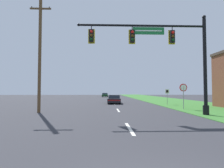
{
  "coord_description": "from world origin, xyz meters",
  "views": [
    {
      "loc": [
        -1.15,
        -2.49,
        1.83
      ],
      "look_at": [
        0.0,
        30.58,
        3.15
      ],
      "focal_mm": 28.0,
      "sensor_mm": 36.0,
      "label": 1
    }
  ],
  "objects_px": {
    "far_car": "(105,95)",
    "stop_sign": "(183,91)",
    "signal_mast": "(169,52)",
    "car_ahead": "(114,99)",
    "route_sign_post": "(167,93)",
    "utility_pole_near": "(40,53)"
  },
  "relations": [
    {
      "from": "signal_mast",
      "to": "stop_sign",
      "type": "relative_size",
      "value": 3.97
    },
    {
      "from": "stop_sign",
      "to": "route_sign_post",
      "type": "relative_size",
      "value": 1.23
    },
    {
      "from": "car_ahead",
      "to": "stop_sign",
      "type": "xyz_separation_m",
      "value": [
        6.47,
        -8.58,
        1.26
      ]
    },
    {
      "from": "far_car",
      "to": "stop_sign",
      "type": "bearing_deg",
      "value": -77.82
    },
    {
      "from": "far_car",
      "to": "stop_sign",
      "type": "height_order",
      "value": "stop_sign"
    },
    {
      "from": "far_car",
      "to": "stop_sign",
      "type": "xyz_separation_m",
      "value": [
        8.01,
        -37.11,
        1.26
      ]
    },
    {
      "from": "signal_mast",
      "to": "far_car",
      "type": "distance_m",
      "value": 41.76
    },
    {
      "from": "car_ahead",
      "to": "route_sign_post",
      "type": "distance_m",
      "value": 7.5
    },
    {
      "from": "far_car",
      "to": "stop_sign",
      "type": "relative_size",
      "value": 1.79
    },
    {
      "from": "car_ahead",
      "to": "far_car",
      "type": "distance_m",
      "value": 28.57
    },
    {
      "from": "route_sign_post",
      "to": "car_ahead",
      "type": "bearing_deg",
      "value": 158.1
    },
    {
      "from": "signal_mast",
      "to": "utility_pole_near",
      "type": "height_order",
      "value": "utility_pole_near"
    },
    {
      "from": "car_ahead",
      "to": "stop_sign",
      "type": "distance_m",
      "value": 10.82
    },
    {
      "from": "signal_mast",
      "to": "route_sign_post",
      "type": "distance_m",
      "value": 10.97
    },
    {
      "from": "stop_sign",
      "to": "route_sign_post",
      "type": "distance_m",
      "value": 5.83
    },
    {
      "from": "car_ahead",
      "to": "far_car",
      "type": "height_order",
      "value": "same"
    },
    {
      "from": "signal_mast",
      "to": "stop_sign",
      "type": "bearing_deg",
      "value": 55.09
    },
    {
      "from": "signal_mast",
      "to": "stop_sign",
      "type": "distance_m",
      "value": 5.82
    },
    {
      "from": "route_sign_post",
      "to": "utility_pole_near",
      "type": "relative_size",
      "value": 0.21
    },
    {
      "from": "car_ahead",
      "to": "route_sign_post",
      "type": "bearing_deg",
      "value": -21.9
    },
    {
      "from": "stop_sign",
      "to": "utility_pole_near",
      "type": "height_order",
      "value": "utility_pole_near"
    },
    {
      "from": "utility_pole_near",
      "to": "route_sign_post",
      "type": "bearing_deg",
      "value": 29.61
    }
  ]
}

